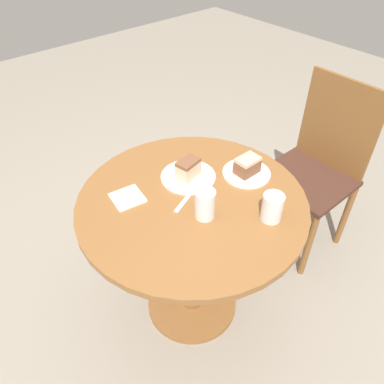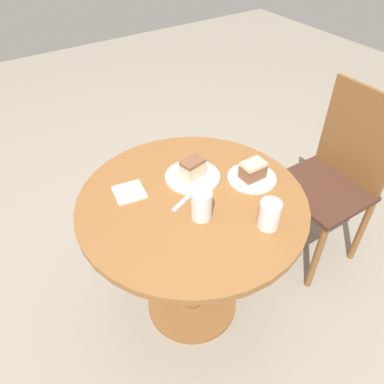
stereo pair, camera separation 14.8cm
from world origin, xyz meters
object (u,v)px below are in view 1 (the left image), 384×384
at_px(plate_near, 188,177).
at_px(glass_lemonade, 272,209).
at_px(chair, 316,166).
at_px(glass_water, 205,205).
at_px(cake_slice_near, 188,168).
at_px(plate_far, 246,173).
at_px(cake_slice_far, 247,165).

height_order(plate_near, glass_lemonade, glass_lemonade).
xyz_separation_m(chair, glass_water, (0.05, -0.88, 0.28)).
bearing_deg(glass_water, plate_near, 154.50).
relative_size(plate_near, cake_slice_near, 2.14).
relative_size(plate_near, glass_water, 1.96).
bearing_deg(chair, glass_water, -86.56).
bearing_deg(cake_slice_near, plate_far, 54.40).
height_order(cake_slice_near, cake_slice_far, cake_slice_near).
bearing_deg(glass_lemonade, plate_far, 151.75).
xyz_separation_m(chair, cake_slice_far, (-0.02, -0.57, 0.27)).
relative_size(chair, cake_slice_near, 8.91).
height_order(chair, plate_far, chair).
xyz_separation_m(glass_lemonade, glass_water, (-0.17, -0.18, 0.00)).
height_order(chair, plate_near, chair).
xyz_separation_m(cake_slice_near, cake_slice_far, (0.15, 0.21, -0.00)).
xyz_separation_m(plate_far, cake_slice_far, (0.00, 0.00, 0.04)).
bearing_deg(plate_near, cake_slice_far, 54.40).
relative_size(chair, glass_lemonade, 8.76).
bearing_deg(plate_far, chair, 87.59).
height_order(cake_slice_far, glass_water, glass_water).
bearing_deg(plate_far, plate_near, -125.60).
distance_m(chair, plate_near, 0.83).
relative_size(chair, plate_far, 4.72).
distance_m(plate_far, glass_lemonade, 0.28).
bearing_deg(plate_near, cake_slice_near, -135.00).
bearing_deg(chair, cake_slice_far, -92.00).
height_order(chair, glass_lemonade, chair).
bearing_deg(cake_slice_far, cake_slice_near, -125.60).
relative_size(cake_slice_near, glass_lemonade, 0.98).
bearing_deg(plate_near, glass_water, -25.50).
distance_m(chair, cake_slice_far, 0.63).
relative_size(plate_far, glass_lemonade, 1.86).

